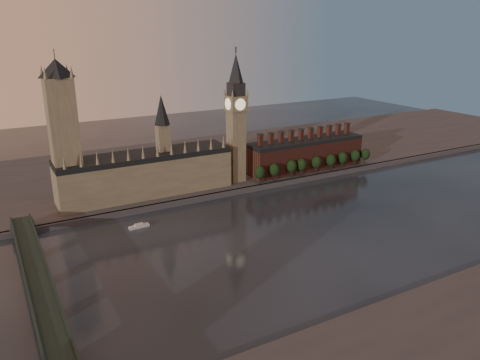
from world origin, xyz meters
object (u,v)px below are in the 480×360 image
object	(u,v)px
big_ben	(236,117)
river_boat	(139,226)
westminster_bridge	(42,294)
victoria_tower	(63,130)

from	to	relation	value
big_ben	river_boat	xyz separation A→B (m)	(-97.39, -44.84, -55.80)
westminster_bridge	river_boat	world-z (taller)	westminster_bridge
victoria_tower	big_ben	distance (m)	130.12
big_ben	westminster_bridge	xyz separation A→B (m)	(-165.00, -112.70, -49.39)
victoria_tower	river_boat	xyz separation A→B (m)	(32.61, -49.84, -58.06)
big_ben	westminster_bridge	bearing A→B (deg)	-145.67
victoria_tower	big_ben	xyz separation A→B (m)	(130.00, -5.00, -2.26)
victoria_tower	westminster_bridge	bearing A→B (deg)	-106.56
big_ben	river_boat	distance (m)	120.87
victoria_tower	big_ben	world-z (taller)	victoria_tower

